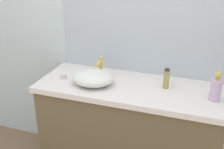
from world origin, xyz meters
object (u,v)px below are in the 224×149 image
object	(u,v)px
candle_jar	(63,76)
lotion_bottle	(166,79)
soap_dispenser	(216,89)
sink_basin	(93,78)

from	to	relation	value
candle_jar	lotion_bottle	bearing A→B (deg)	6.79
soap_dispenser	lotion_bottle	bearing A→B (deg)	166.36
sink_basin	candle_jar	distance (m)	0.27
sink_basin	lotion_bottle	bearing A→B (deg)	11.98
lotion_bottle	candle_jar	size ratio (longest dim) A/B	3.14
candle_jar	soap_dispenser	bearing A→B (deg)	0.60
sink_basin	candle_jar	world-z (taller)	sink_basin
sink_basin	lotion_bottle	distance (m)	0.55
lotion_bottle	candle_jar	xyz separation A→B (m)	(-0.80, -0.10, -0.06)
sink_basin	lotion_bottle	size ratio (longest dim) A/B	2.11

